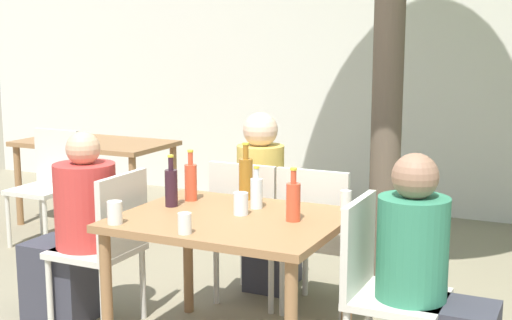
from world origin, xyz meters
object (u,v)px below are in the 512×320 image
at_px(patio_chair_1, 380,282).
at_px(water_bottle_3, 256,192).
at_px(dining_table_front, 231,234).
at_px(person_seated_1, 431,291).
at_px(drinking_glass_1, 241,204).
at_px(patio_chair_2, 250,223).
at_px(patio_chair_3, 319,231).
at_px(person_seated_2, 266,213).
at_px(wine_bottle_0, 171,186).
at_px(drinking_glass_2, 185,223).
at_px(drinking_glass_3, 346,201).
at_px(patio_chair_0, 107,240).
at_px(person_seated_0, 74,237).
at_px(amber_bottle_2, 246,177).
at_px(dining_table_back, 95,152).
at_px(soda_bottle_4, 191,181).
at_px(soda_bottle_1, 293,200).
at_px(patio_chair_4, 49,179).
at_px(drinking_glass_0, 115,213).

xyz_separation_m(patio_chair_1, water_bottle_3, (-0.76, 0.22, 0.32)).
bearing_deg(dining_table_front, patio_chair_1, 0.00).
bearing_deg(person_seated_1, drinking_glass_1, 86.90).
relative_size(patio_chair_2, drinking_glass_1, 7.75).
bearing_deg(drinking_glass_1, patio_chair_2, 111.82).
height_order(patio_chair_3, person_seated_2, person_seated_2).
relative_size(patio_chair_2, wine_bottle_0, 3.21).
distance_m(patio_chair_3, person_seated_2, 0.51).
relative_size(drinking_glass_2, drinking_glass_3, 0.92).
bearing_deg(patio_chair_0, person_seated_0, -90.00).
bearing_deg(amber_bottle_2, drinking_glass_2, -85.77).
distance_m(wine_bottle_0, drinking_glass_1, 0.43).
distance_m(dining_table_front, wine_bottle_0, 0.45).
relative_size(dining_table_back, drinking_glass_1, 11.43).
relative_size(amber_bottle_2, drinking_glass_1, 2.76).
height_order(dining_table_back, soda_bottle_4, soda_bottle_4).
bearing_deg(soda_bottle_4, person_seated_2, 78.41).
xyz_separation_m(person_seated_2, wine_bottle_0, (-0.17, -0.88, 0.33)).
distance_m(dining_table_back, drinking_glass_3, 3.15).
relative_size(person_seated_0, soda_bottle_4, 3.94).
distance_m(wine_bottle_0, water_bottle_3, 0.47).
relative_size(soda_bottle_1, drinking_glass_1, 2.31).
distance_m(dining_table_front, patio_chair_1, 0.81).
relative_size(person_seated_1, drinking_glass_2, 11.54).
bearing_deg(soda_bottle_1, person_seated_1, -4.44).
distance_m(dining_table_back, patio_chair_3, 2.77).
distance_m(dining_table_back, amber_bottle_2, 2.63).
xyz_separation_m(dining_table_back, drinking_glass_3, (2.80, -1.44, 0.15)).
relative_size(patio_chair_3, drinking_glass_3, 8.41).
bearing_deg(drinking_glass_3, dining_table_back, 152.82).
xyz_separation_m(dining_table_front, soda_bottle_1, (0.33, 0.06, 0.20)).
xyz_separation_m(patio_chair_0, patio_chair_2, (0.57, 0.70, 0.00)).
relative_size(person_seated_2, drinking_glass_3, 11.03).
relative_size(patio_chair_4, drinking_glass_0, 7.96).
bearing_deg(soda_bottle_4, person_seated_1, -8.97).
relative_size(person_seated_0, amber_bottle_2, 3.50).
distance_m(patio_chair_3, drinking_glass_3, 0.50).
bearing_deg(patio_chair_2, soda_bottle_1, 130.83).
distance_m(patio_chair_2, drinking_glass_3, 0.84).
distance_m(person_seated_2, drinking_glass_3, 0.95).
distance_m(soda_bottle_1, drinking_glass_2, 0.58).
height_order(dining_table_back, patio_chair_1, patio_chair_1).
distance_m(patio_chair_0, drinking_glass_3, 1.38).
height_order(person_seated_2, soda_bottle_1, person_seated_2).
distance_m(water_bottle_3, drinking_glass_1, 0.17).
bearing_deg(patio_chair_1, amber_bottle_2, 66.88).
bearing_deg(drinking_glass_0, patio_chair_1, 16.78).
bearing_deg(patio_chair_4, amber_bottle_2, -20.57).
bearing_deg(patio_chair_4, patio_chair_0, -38.89).
bearing_deg(dining_table_front, patio_chair_4, 152.25).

